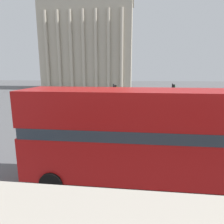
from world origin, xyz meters
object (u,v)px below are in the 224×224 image
at_px(traffic_light_mid, 114,98).
at_px(pedestrian_black, 142,95).
at_px(car_white, 180,100).
at_px(pedestrian_olive, 140,94).
at_px(plaza_building_left, 89,46).
at_px(car_navy, 131,99).
at_px(double_decker_bus, 145,134).
at_px(traffic_light_far, 173,94).

bearing_deg(traffic_light_mid, pedestrian_black, 78.48).
relative_size(car_white, pedestrian_olive, 2.50).
bearing_deg(car_white, plaza_building_left, -122.29).
xyz_separation_m(plaza_building_left, car_navy, (12.66, -27.23, -11.22)).
height_order(double_decker_bus, car_white, double_decker_bus).
xyz_separation_m(traffic_light_far, pedestrian_olive, (-3.52, 10.62, -1.35)).
bearing_deg(plaza_building_left, car_white, -54.24).
relative_size(plaza_building_left, car_white, 5.93).
relative_size(car_white, pedestrian_black, 2.34).
xyz_separation_m(pedestrian_black, pedestrian_olive, (-0.23, 0.75, -0.07)).
bearing_deg(traffic_light_far, double_decker_bus, -103.99).
xyz_separation_m(plaza_building_left, pedestrian_black, (14.41, -24.12, -10.88)).
relative_size(double_decker_bus, car_navy, 2.47).
distance_m(double_decker_bus, traffic_light_mid, 10.89).
distance_m(plaza_building_left, pedestrian_olive, 29.45).
bearing_deg(car_white, pedestrian_olive, -104.92).
height_order(double_decker_bus, traffic_light_far, double_decker_bus).
bearing_deg(pedestrian_olive, pedestrian_black, -172.32).
relative_size(double_decker_bus, pedestrian_olive, 6.17).
height_order(plaza_building_left, pedestrian_black, plaza_building_left).
xyz_separation_m(car_navy, pedestrian_black, (1.74, 3.12, 0.34)).
bearing_deg(double_decker_bus, car_navy, 97.92).
bearing_deg(plaza_building_left, traffic_light_far, -62.49).
bearing_deg(car_navy, traffic_light_far, 101.09).
height_order(pedestrian_black, pedestrian_olive, pedestrian_black).
height_order(car_white, pedestrian_black, pedestrian_black).
relative_size(car_navy, pedestrian_olive, 2.50).
bearing_deg(pedestrian_olive, traffic_light_mid, 160.41).
bearing_deg(car_white, traffic_light_mid, -14.68).
relative_size(plaza_building_left, traffic_light_mid, 6.61).
xyz_separation_m(traffic_light_mid, car_white, (8.63, 11.61, -1.76)).
xyz_separation_m(plaza_building_left, traffic_light_far, (17.70, -33.99, -9.60)).
distance_m(traffic_light_mid, car_navy, 12.27).
xyz_separation_m(double_decker_bus, car_white, (6.21, 22.22, -1.64)).
distance_m(traffic_light_mid, pedestrian_olive, 16.26).
relative_size(double_decker_bus, car_white, 2.47).
bearing_deg(double_decker_bus, pedestrian_olive, 94.27).
bearing_deg(pedestrian_olive, car_navy, 149.23).
distance_m(plaza_building_left, traffic_light_mid, 41.97).
relative_size(double_decker_bus, pedestrian_black, 5.78).
bearing_deg(pedestrian_black, traffic_light_far, 96.76).
distance_m(pedestrian_black, pedestrian_olive, 0.79).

